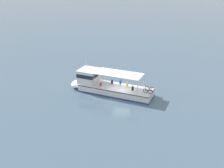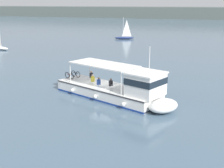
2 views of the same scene
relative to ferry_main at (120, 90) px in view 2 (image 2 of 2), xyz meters
The scene contains 5 objects.
ground_plane 3.06m from the ferry_main, 144.00° to the left, with size 400.00×400.00×0.00m, color slate.
distant_shoreline 156.01m from the ferry_main, 90.86° to the left, with size 400.00×28.00×6.21m, color #515B56.
ferry_main is the anchor object (origin of this frame).
sailboat_mid_channel 48.06m from the ferry_main, 106.55° to the left, with size 4.98×3.07×5.40m.
sailboat_far_left 38.37m from the ferry_main, 145.24° to the left, with size 5.00×2.75×5.40m.
Camera 2 is at (10.33, -26.76, 8.81)m, focal length 47.71 mm.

